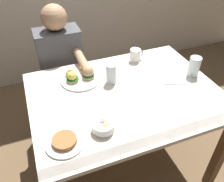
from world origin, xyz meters
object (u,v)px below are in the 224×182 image
Objects in this scene: coffee_mug at (136,55)px; water_glass_near at (194,68)px; eggs_benedict_plate at (80,77)px; fork at (176,84)px; side_plate at (65,142)px; water_glass_far at (111,75)px; dining_table at (125,105)px; fruit_bowl at (103,126)px; diner_person at (63,66)px.

water_glass_near is (0.29, -0.32, 0.01)m from coffee_mug.
eggs_benedict_plate is at bearing 163.60° from water_glass_near.
water_glass_near reaches higher than eggs_benedict_plate.
coffee_mug reaches higher than fork.
side_plate reaches higher than fork.
water_glass_far is at bearing 167.46° from water_glass_near.
fruit_bowl reaches higher than dining_table.
dining_table is at bearing 46.27° from fruit_bowl.
water_glass_far is (0.19, -0.10, 0.04)m from eggs_benedict_plate.
coffee_mug is (0.23, 0.33, 0.16)m from dining_table.
side_plate is (-0.21, -0.01, -0.02)m from fruit_bowl.
fork is at bearing 19.77° from fruit_bowl.
water_glass_near reaches higher than fork.
water_glass_near is at bearing 1.58° from dining_table.
water_glass_near is at bearing 16.05° from side_plate.
dining_table is 1.05× the size of diner_person.
diner_person is at bearing 144.18° from water_glass_near.
water_glass_far is (-0.05, 0.14, 0.17)m from dining_table.
coffee_mug is (0.46, 0.58, 0.02)m from fruit_bowl.
side_plate is at bearing -176.28° from fruit_bowl.
dining_table is 0.67m from diner_person.
fruit_bowl is at bearing -90.64° from eggs_benedict_plate.
eggs_benedict_plate is at bearing 89.36° from fruit_bowl.
eggs_benedict_plate is at bearing 153.00° from water_glass_far.
water_glass_near reaches higher than water_glass_far.
coffee_mug is 0.74× the size of fork.
water_glass_far reaches higher than fruit_bowl.
water_glass_far reaches higher than coffee_mug.
fork is at bearing -162.63° from water_glass_near.
water_glass_far is at bearing -61.57° from diner_person.
side_plate is (-0.40, -0.40, -0.05)m from water_glass_far.
fork is at bearing -5.94° from dining_table.
diner_person is at bearing 118.43° from water_glass_far.
fork is 0.91m from diner_person.
fruit_bowl reaches higher than fork.
water_glass_near is at bearing 17.37° from fork.
fruit_bowl is 0.44m from water_glass_far.
eggs_benedict_plate reaches higher than fork.
side_plate is (-0.97, -0.28, -0.05)m from water_glass_near.
coffee_mug is at bearing 51.53° from fruit_bowl.
eggs_benedict_plate is at bearing -80.40° from diner_person.
coffee_mug is 0.40m from fork.
dining_table is 7.91× the size of fork.
fruit_bowl is 0.63m from fork.
dining_table is at bearing 174.06° from fork.
diner_person is at bearing 93.79° from fruit_bowl.
fruit_bowl is 1.08× the size of coffee_mug.
coffee_mug is 0.80× the size of water_glass_near.
fork is 0.18m from water_glass_near.
dining_table is 8.68× the size of water_glass_far.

